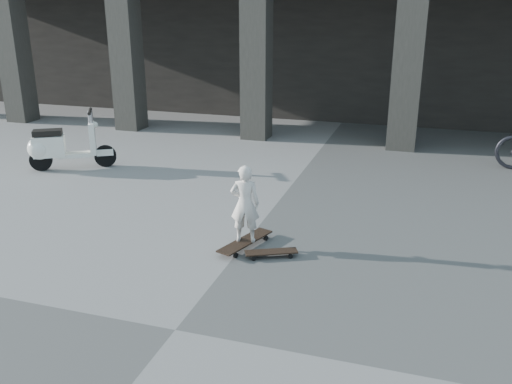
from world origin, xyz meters
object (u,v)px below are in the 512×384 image
(skateboard_spare, at_px, (271,252))
(longboard, at_px, (245,242))
(scooter, at_px, (57,147))
(child, at_px, (245,204))

(skateboard_spare, bearing_deg, longboard, 130.43)
(longboard, xyz_separation_m, skateboard_spare, (0.43, -0.19, -0.01))
(skateboard_spare, height_order, scooter, scooter)
(skateboard_spare, xyz_separation_m, scooter, (-5.29, 2.63, 0.41))
(child, distance_m, scooter, 5.44)
(scooter, bearing_deg, child, -57.71)
(child, bearing_deg, longboard, 76.39)
(longboard, bearing_deg, child, 16.99)
(longboard, height_order, scooter, scooter)
(skateboard_spare, height_order, child, child)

